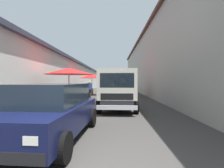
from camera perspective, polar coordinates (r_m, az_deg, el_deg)
The scene contains 10 objects.
ground at distance 16.13m, azimuth -1.19°, elevation -4.47°, with size 90.00×90.00×0.00m, color #3D3A38.
building_left_whitewash at distance 19.93m, azimuth -22.42°, elevation 2.09°, with size 49.80×7.50×3.87m.
building_right_concrete at distance 19.58m, azimuth 21.11°, elevation 6.65°, with size 49.80×7.50×6.95m.
fruit_stall_near_right at distance 10.17m, azimuth -13.95°, elevation 3.00°, with size 2.77×2.77×2.36m.
fruit_stall_far_left at distance 16.13m, azimuth 4.05°, elevation 1.32°, with size 2.70×2.70×2.16m.
fruit_stall_far_right at distance 18.89m, azimuth -6.69°, elevation 2.02°, with size 2.74×2.74×2.38m.
hatchback_car at distance 4.96m, azimuth -19.52°, elevation -8.24°, with size 4.01×2.13×1.45m.
delivery_truck at distance 8.87m, azimuth 1.92°, elevation -2.18°, with size 4.99×2.14×2.08m.
vendor_by_crates at distance 19.24m, azimuth 1.87°, elevation -0.63°, with size 0.24×0.67×1.70m.
vendor_in_shade at distance 15.94m, azimuth -7.37°, elevation -1.36°, with size 0.41×0.54×1.55m.
Camera 1 is at (-2.54, -0.60, 1.53)m, focal length 27.92 mm.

